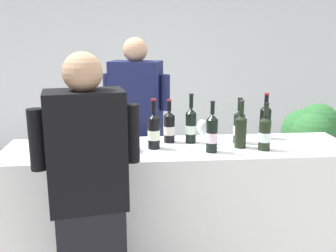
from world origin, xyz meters
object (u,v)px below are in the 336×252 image
(wine_bottle_7, at_px, (52,133))
(wine_bottle_1, at_px, (191,125))
(wine_bottle_4, at_px, (241,130))
(ice_bucket, at_px, (112,135))
(wine_bottle_0, at_px, (169,127))
(potted_shrub, at_px, (313,136))
(wine_bottle_2, at_px, (154,131))
(wine_bottle_8, at_px, (265,133))
(wine_bottle_6, at_px, (212,133))
(wine_bottle_3, at_px, (265,122))
(person_server, at_px, (137,145))
(wine_glass, at_px, (202,129))
(wine_bottle_5, at_px, (239,127))
(person_guest, at_px, (90,213))

(wine_bottle_7, bearing_deg, wine_bottle_1, 4.06)
(wine_bottle_4, xyz_separation_m, ice_bucket, (-0.87, 0.01, -0.02))
(wine_bottle_0, xyz_separation_m, potted_shrub, (1.58, 1.02, -0.38))
(wine_bottle_2, height_order, wine_bottle_8, wine_bottle_2)
(wine_bottle_1, distance_m, wine_bottle_6, 0.26)
(wine_bottle_3, distance_m, wine_bottle_4, 0.32)
(wine_bottle_6, bearing_deg, ice_bucket, 171.36)
(person_server, relative_size, potted_shrub, 1.62)
(wine_glass, bearing_deg, potted_shrub, 40.31)
(wine_bottle_1, bearing_deg, wine_glass, -63.32)
(wine_bottle_5, bearing_deg, person_server, 144.29)
(wine_bottle_3, height_order, wine_glass, wine_bottle_3)
(wine_bottle_2, distance_m, wine_bottle_7, 0.68)
(wine_bottle_7, bearing_deg, person_server, 43.55)
(wine_bottle_3, distance_m, ice_bucket, 1.13)
(wine_bottle_4, relative_size, wine_bottle_5, 1.01)
(wine_bottle_1, bearing_deg, wine_bottle_4, -25.60)
(person_guest, xyz_separation_m, potted_shrub, (2.07, 1.73, -0.09))
(wine_bottle_8, bearing_deg, wine_bottle_5, 123.68)
(wine_bottle_6, distance_m, potted_shrub, 1.88)
(wine_bottle_5, relative_size, wine_bottle_6, 0.95)
(wine_bottle_6, relative_size, ice_bucket, 1.63)
(ice_bucket, xyz_separation_m, person_guest, (-0.10, -0.55, -0.29))
(wine_bottle_5, relative_size, wine_bottle_7, 1.05)
(person_guest, bearing_deg, wine_glass, 39.09)
(wine_bottle_7, bearing_deg, wine_bottle_3, 4.90)
(wine_bottle_7, xyz_separation_m, person_server, (0.57, 0.54, -0.26))
(wine_bottle_0, bearing_deg, person_guest, -124.78)
(wine_bottle_5, distance_m, potted_shrub, 1.58)
(ice_bucket, xyz_separation_m, potted_shrub, (1.97, 1.18, -0.37))
(wine_bottle_6, height_order, wine_bottle_8, wine_bottle_6)
(wine_bottle_0, xyz_separation_m, person_server, (-0.23, 0.46, -0.27))
(wine_bottle_3, distance_m, wine_bottle_5, 0.25)
(ice_bucket, bearing_deg, wine_bottle_3, 10.29)
(wine_bottle_5, bearing_deg, wine_bottle_0, 173.02)
(wine_bottle_0, xyz_separation_m, wine_bottle_7, (-0.80, -0.09, -0.00))
(wine_bottle_7, distance_m, person_server, 0.83)
(wine_bottle_3, xyz_separation_m, wine_bottle_7, (-1.51, -0.13, -0.02))
(wine_bottle_8, relative_size, person_guest, 0.19)
(wine_bottle_0, height_order, wine_glass, wine_bottle_0)
(wine_bottle_4, distance_m, wine_bottle_5, 0.12)
(wine_bottle_8, bearing_deg, ice_bucket, 175.20)
(wine_bottle_2, height_order, wine_bottle_3, wine_bottle_2)
(wine_bottle_4, bearing_deg, wine_bottle_5, 80.01)
(wine_bottle_3, bearing_deg, wine_bottle_6, -146.84)
(ice_bucket, bearing_deg, wine_bottle_5, 6.45)
(wine_bottle_0, relative_size, potted_shrub, 0.29)
(person_server, bearing_deg, person_guest, -102.87)
(wine_bottle_0, height_order, person_guest, person_guest)
(wine_bottle_0, height_order, wine_bottle_7, wine_bottle_0)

